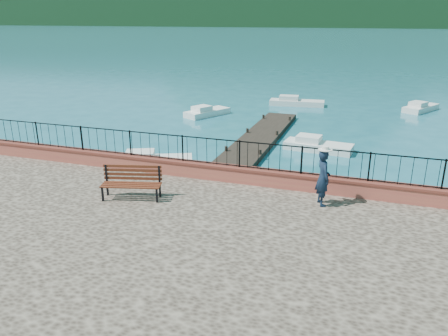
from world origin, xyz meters
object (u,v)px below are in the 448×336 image
Objects in this scene: boat_0 at (152,158)px; boat_5 at (421,106)px; park_bench at (132,189)px; boat_3 at (207,110)px; boat_4 at (297,101)px; person at (323,178)px; boat_1 at (318,143)px.

boat_0 and boat_5 have the same top height.
boat_3 is at bearing 88.12° from park_bench.
boat_5 is (13.38, 18.31, 0.00)m from boat_0.
boat_3 is 8.11m from boat_4.
boat_0 and boat_4 have the same top height.
boat_3 and boat_5 have the same top height.
boat_3 and boat_4 have the same top height.
boat_1 is (-1.27, 9.98, -1.71)m from person.
park_bench is 0.58× the size of boat_3.
person reaches higher than boat_4.
park_bench is at bearing -105.87° from boat_1.
boat_0 is 17.90m from boat_4.
boat_3 is 16.39m from boat_5.
person reaches higher than park_bench.
boat_3 is at bearing 144.32° from boat_5.
person reaches higher than boat_0.
boat_0 is 11.64m from boat_3.
boat_1 is at bearing 52.83° from park_bench.
boat_1 is (4.69, 11.48, -1.12)m from park_bench.
person is 10.20m from boat_1.
park_bench is 6.84m from boat_0.
person is at bearing -84.05° from boat_4.
park_bench is at bearing -173.87° from boat_5.
boat_3 is (-4.12, 17.77, -1.12)m from park_bench.
boat_4 is at bearing -13.43° from person.
park_bench is 23.75m from boat_4.
person is 0.48× the size of boat_0.
boat_0 is at bearing -137.79° from boat_1.
boat_3 is (-10.08, 16.27, -1.71)m from person.
person is 23.61m from boat_5.
boat_1 and boat_3 have the same top height.
boat_4 is at bearing -16.38° from boat_3.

